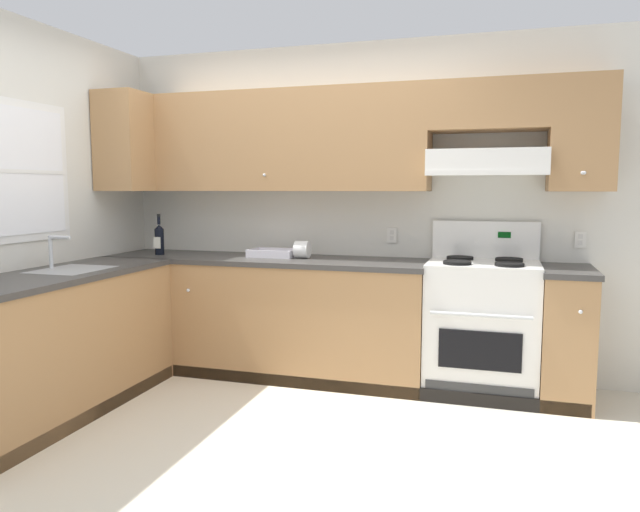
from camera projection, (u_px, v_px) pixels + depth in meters
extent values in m
plane|color=beige|center=(232.00, 439.00, 3.46)|extent=(7.04, 7.04, 0.00)
cube|color=silver|center=(371.00, 209.00, 4.73)|extent=(4.68, 0.12, 2.55)
cube|color=#A87A4C|center=(273.00, 142.00, 4.65)|extent=(2.42, 0.34, 0.76)
cube|color=#A87A4C|center=(582.00, 134.00, 4.01)|extent=(0.41, 0.34, 0.76)
cube|color=#A87A4C|center=(489.00, 106.00, 4.16)|extent=(0.80, 0.34, 0.34)
cube|color=white|center=(487.00, 162.00, 4.17)|extent=(0.80, 0.46, 0.17)
cube|color=white|center=(486.00, 172.00, 3.97)|extent=(0.80, 0.03, 0.04)
sphere|color=silver|center=(264.00, 175.00, 4.51)|extent=(0.02, 0.02, 0.02)
sphere|color=silver|center=(582.00, 173.00, 3.87)|extent=(0.02, 0.02, 0.02)
sphere|color=silver|center=(584.00, 173.00, 3.87)|extent=(0.02, 0.02, 0.02)
cube|color=silver|center=(392.00, 235.00, 4.63)|extent=(0.08, 0.01, 0.12)
cube|color=silver|center=(392.00, 232.00, 4.62)|extent=(0.03, 0.00, 0.03)
cube|color=silver|center=(392.00, 238.00, 4.62)|extent=(0.03, 0.00, 0.03)
cube|color=silver|center=(580.00, 240.00, 4.24)|extent=(0.08, 0.01, 0.12)
cube|color=silver|center=(581.00, 237.00, 4.23)|extent=(0.03, 0.00, 0.03)
cube|color=silver|center=(580.00, 243.00, 4.24)|extent=(0.03, 0.00, 0.03)
cube|color=silver|center=(7.00, 214.00, 3.88)|extent=(0.12, 4.00, 2.55)
cube|color=white|center=(11.00, 171.00, 3.83)|extent=(0.04, 1.00, 0.92)
cube|color=white|center=(13.00, 171.00, 3.82)|extent=(0.01, 0.90, 0.82)
cube|color=white|center=(13.00, 171.00, 3.82)|extent=(0.01, 0.90, 0.02)
cube|color=#A87A4C|center=(135.00, 143.00, 4.80)|extent=(0.34, 0.64, 0.76)
cube|color=#A87A4C|center=(266.00, 318.00, 4.68)|extent=(2.48, 0.61, 0.87)
cube|color=#3D3A38|center=(265.00, 260.00, 4.63)|extent=(2.51, 0.63, 0.04)
cube|color=#A87A4C|center=(565.00, 338.00, 4.05)|extent=(0.33, 0.61, 0.87)
cube|color=#3D3A38|center=(568.00, 271.00, 4.00)|extent=(0.35, 0.63, 0.04)
cube|color=black|center=(323.00, 384.00, 4.30)|extent=(3.54, 0.06, 0.09)
sphere|color=silver|center=(188.00, 290.00, 4.49)|extent=(0.03, 0.03, 0.03)
sphere|color=silver|center=(581.00, 312.00, 3.71)|extent=(0.03, 0.03, 0.03)
cube|color=#A87A4C|center=(50.00, 349.00, 3.77)|extent=(0.61, 1.89, 0.87)
cube|color=#3D3A38|center=(46.00, 277.00, 3.72)|extent=(0.63, 1.91, 0.04)
cube|color=black|center=(89.00, 414.00, 3.73)|extent=(0.06, 1.85, 0.09)
cube|color=#999B9E|center=(72.00, 270.00, 3.94)|extent=(0.40, 0.48, 0.01)
cube|color=#28282B|center=(72.00, 281.00, 3.95)|extent=(0.34, 0.42, 0.14)
cylinder|color=silver|center=(51.00, 252.00, 3.97)|extent=(0.03, 0.03, 0.22)
cylinder|color=silver|center=(60.00, 237.00, 3.94)|extent=(0.16, 0.02, 0.02)
cube|color=white|center=(481.00, 329.00, 4.21)|extent=(0.76, 0.58, 0.91)
cube|color=black|center=(480.00, 351.00, 3.94)|extent=(0.53, 0.01, 0.26)
cylinder|color=silver|center=(481.00, 315.00, 3.89)|extent=(0.65, 0.02, 0.02)
cube|color=#333333|center=(478.00, 392.00, 3.97)|extent=(0.70, 0.01, 0.11)
cube|color=white|center=(484.00, 264.00, 4.16)|extent=(0.76, 0.58, 0.02)
cube|color=white|center=(485.00, 241.00, 4.40)|extent=(0.76, 0.04, 0.29)
cube|color=#053F0C|center=(504.00, 235.00, 4.34)|extent=(0.09, 0.01, 0.04)
cylinder|color=black|center=(457.00, 263.00, 4.07)|extent=(0.19, 0.19, 0.02)
cylinder|color=black|center=(457.00, 264.00, 4.07)|extent=(0.07, 0.07, 0.01)
cylinder|color=black|center=(509.00, 264.00, 3.98)|extent=(0.19, 0.19, 0.02)
cylinder|color=black|center=(509.00, 265.00, 3.98)|extent=(0.07, 0.07, 0.01)
cylinder|color=black|center=(460.00, 258.00, 4.34)|extent=(0.19, 0.19, 0.02)
cylinder|color=black|center=(460.00, 259.00, 4.34)|extent=(0.07, 0.07, 0.01)
cylinder|color=black|center=(509.00, 260.00, 4.24)|extent=(0.19, 0.19, 0.02)
cylinder|color=black|center=(509.00, 261.00, 4.24)|extent=(0.07, 0.07, 0.01)
cylinder|color=white|center=(456.00, 244.00, 4.45)|extent=(0.04, 0.02, 0.04)
cylinder|color=white|center=(475.00, 244.00, 4.41)|extent=(0.04, 0.02, 0.04)
cylinder|color=white|center=(495.00, 245.00, 4.37)|extent=(0.04, 0.02, 0.04)
cylinder|color=white|center=(516.00, 245.00, 4.33)|extent=(0.04, 0.02, 0.04)
cylinder|color=black|center=(159.00, 242.00, 4.81)|extent=(0.07, 0.07, 0.21)
cone|color=black|center=(159.00, 227.00, 4.80)|extent=(0.07, 0.07, 0.04)
cylinder|color=black|center=(159.00, 219.00, 4.79)|extent=(0.03, 0.03, 0.08)
cylinder|color=black|center=(159.00, 215.00, 4.79)|extent=(0.03, 0.03, 0.02)
cube|color=silver|center=(157.00, 243.00, 4.78)|extent=(0.06, 0.00, 0.09)
cube|color=silver|center=(273.00, 256.00, 4.68)|extent=(0.29, 0.20, 0.02)
cube|color=silver|center=(268.00, 254.00, 4.57)|extent=(0.36, 0.01, 0.06)
cube|color=silver|center=(278.00, 251.00, 4.79)|extent=(0.36, 0.01, 0.06)
cube|color=silver|center=(253.00, 252.00, 4.73)|extent=(0.01, 0.22, 0.06)
cube|color=silver|center=(294.00, 254.00, 4.63)|extent=(0.01, 0.22, 0.06)
cylinder|color=white|center=(303.00, 250.00, 4.57)|extent=(0.11, 0.13, 0.13)
cylinder|color=#9E7A51|center=(296.00, 249.00, 4.58)|extent=(0.01, 0.04, 0.04)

